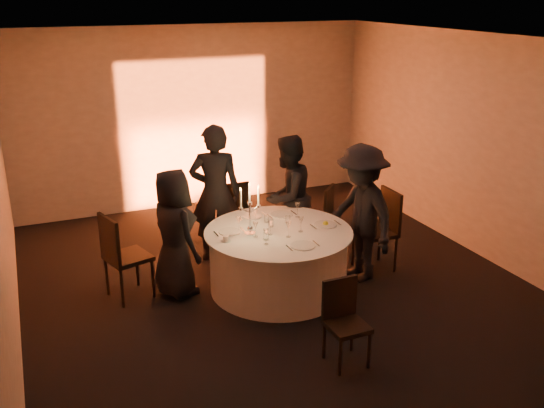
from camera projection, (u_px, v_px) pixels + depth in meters
name	position (u px, v px, depth m)	size (l,w,h in m)	color
floor	(278.00, 288.00, 7.56)	(7.00, 7.00, 0.00)	black
ceiling	(279.00, 40.00, 6.56)	(7.00, 7.00, 0.00)	silver
wall_back	(195.00, 117.00, 10.09)	(7.00, 7.00, 0.00)	#A59F99
wall_front	(489.00, 312.00, 4.03)	(7.00, 7.00, 0.00)	#A59F99
wall_left	(0.00, 207.00, 5.96)	(7.00, 7.00, 0.00)	#A59F99
wall_right	(482.00, 148.00, 8.17)	(7.00, 7.00, 0.00)	#A59F99
uplighter_fixture	(203.00, 205.00, 10.32)	(0.25, 0.12, 0.10)	black
banquet_table	(278.00, 260.00, 7.44)	(1.80, 1.80, 0.77)	black
chair_left	(120.00, 252.00, 7.11)	(0.58, 0.58, 1.07)	black
chair_back_left	(234.00, 207.00, 8.89)	(0.40, 0.40, 0.91)	black
chair_back_right	(322.00, 213.00, 8.66)	(0.56, 0.56, 0.90)	black
chair_right	(382.00, 225.00, 7.93)	(0.48, 0.48, 1.07)	black
chair_front	(344.00, 317.00, 5.96)	(0.38, 0.38, 0.86)	black
guest_left	(174.00, 233.00, 7.19)	(0.77, 0.50, 1.58)	black
guest_back_left	(215.00, 193.00, 8.09)	(0.69, 0.45, 1.89)	black
guest_back_right	(287.00, 197.00, 8.25)	(0.83, 0.65, 1.70)	black
guest_right	(361.00, 213.00, 7.56)	(1.14, 0.65, 1.76)	black
plate_left	(230.00, 232.00, 7.26)	(0.36, 0.27, 0.01)	white
plate_back_left	(252.00, 216.00, 7.76)	(0.36, 0.26, 0.01)	white
plate_back_right	(282.00, 214.00, 7.82)	(0.36, 0.29, 0.01)	white
plate_right	(326.00, 224.00, 7.48)	(0.36, 0.28, 0.08)	white
plate_front	(303.00, 246.00, 6.87)	(0.36, 0.29, 0.01)	white
coffee_cup	(226.00, 239.00, 7.00)	(0.11, 0.11, 0.07)	white
candelabra	(250.00, 216.00, 7.14)	(0.27, 0.13, 0.65)	white
wine_glass_a	(256.00, 226.00, 7.09)	(0.07, 0.07, 0.19)	white
wine_glass_b	(239.00, 221.00, 7.24)	(0.07, 0.07, 0.19)	white
wine_glass_c	(297.00, 207.00, 7.70)	(0.07, 0.07, 0.19)	white
wine_glass_d	(266.00, 233.00, 6.88)	(0.07, 0.07, 0.19)	white
wine_glass_e	(288.00, 226.00, 7.08)	(0.07, 0.07, 0.19)	white
wine_glass_f	(270.00, 224.00, 7.15)	(0.07, 0.07, 0.19)	white
wine_glass_g	(255.00, 213.00, 7.49)	(0.07, 0.07, 0.19)	white
wine_glass_h	(301.00, 221.00, 7.24)	(0.07, 0.07, 0.19)	white
tumbler_a	(267.00, 219.00, 7.57)	(0.07, 0.07, 0.09)	white
tumbler_b	(271.00, 223.00, 7.42)	(0.07, 0.07, 0.09)	white
tumbler_c	(288.00, 219.00, 7.56)	(0.07, 0.07, 0.09)	white
tumbler_d	(266.00, 236.00, 7.04)	(0.07, 0.07, 0.09)	white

